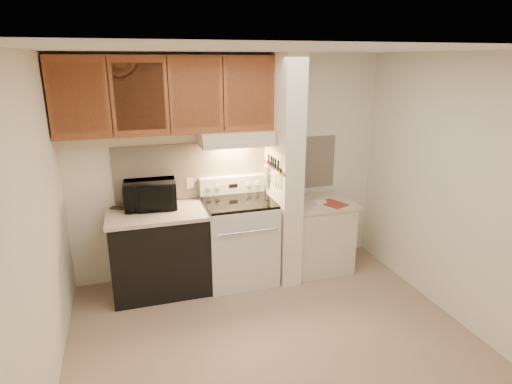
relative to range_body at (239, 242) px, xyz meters
name	(u,v)px	position (x,y,z in m)	size (l,w,h in m)	color
floor	(273,337)	(0.00, -1.16, -0.46)	(3.60, 3.60, 0.00)	tan
ceiling	(276,49)	(0.00, -1.16, 2.04)	(3.60, 3.60, 0.00)	white
wall_back	(231,167)	(0.00, 0.34, 0.79)	(3.60, 0.02, 2.50)	white
wall_left	(35,233)	(-1.80, -1.16, 0.79)	(0.02, 3.00, 2.50)	white
wall_right	(454,190)	(1.80, -1.16, 0.79)	(0.02, 3.00, 2.50)	white
backsplash	(231,168)	(0.00, 0.33, 0.78)	(2.60, 0.02, 0.63)	beige
range_body	(239,242)	(0.00, 0.00, 0.00)	(0.76, 0.65, 0.92)	silver
oven_window	(247,250)	(0.00, -0.32, 0.04)	(0.50, 0.01, 0.30)	black
oven_handle	(248,232)	(0.00, -0.35, 0.26)	(0.02, 0.02, 0.65)	silver
cooktop	(239,202)	(0.00, 0.00, 0.48)	(0.74, 0.64, 0.03)	black
range_backguard	(232,185)	(0.00, 0.28, 0.59)	(0.76, 0.08, 0.20)	silver
range_display	(233,186)	(0.00, 0.24, 0.59)	(0.10, 0.01, 0.04)	black
range_knob_left_outer	(209,188)	(-0.28, 0.24, 0.59)	(0.05, 0.05, 0.02)	silver
range_knob_left_inner	(218,187)	(-0.18, 0.24, 0.59)	(0.05, 0.05, 0.02)	silver
range_knob_right_inner	(248,184)	(0.18, 0.24, 0.59)	(0.05, 0.05, 0.02)	silver
range_knob_right_outer	(257,184)	(0.28, 0.24, 0.59)	(0.05, 0.05, 0.02)	silver
dishwasher_front	(160,253)	(-0.88, 0.01, -0.03)	(1.00, 0.63, 0.87)	black
left_countertop	(157,213)	(-0.88, 0.01, 0.43)	(1.04, 0.67, 0.04)	beige
spoon_rest	(122,208)	(-1.23, 0.21, 0.46)	(0.24, 0.08, 0.02)	black
teal_jar	(140,203)	(-1.04, 0.23, 0.49)	(0.08, 0.08, 0.09)	#235C60
outlet	(190,183)	(-0.48, 0.32, 0.64)	(0.08, 0.01, 0.12)	beige
microwave	(150,195)	(-0.93, 0.15, 0.60)	(0.53, 0.36, 0.30)	black
partition_pillar	(283,171)	(0.51, -0.01, 0.79)	(0.22, 0.70, 2.50)	white
pillar_trim	(273,167)	(0.39, -0.01, 0.84)	(0.01, 0.70, 0.04)	brown
knife_strip	(274,166)	(0.39, -0.06, 0.86)	(0.02, 0.42, 0.04)	black
knife_blade_a	(279,179)	(0.38, -0.23, 0.76)	(0.01, 0.04, 0.16)	silver
knife_handle_a	(278,165)	(0.38, -0.21, 0.91)	(0.02, 0.02, 0.10)	black
knife_blade_b	(276,178)	(0.38, -0.15, 0.75)	(0.01, 0.04, 0.18)	silver
knife_handle_b	(275,163)	(0.38, -0.12, 0.91)	(0.02, 0.02, 0.10)	black
knife_blade_c	(273,177)	(0.38, -0.05, 0.74)	(0.01, 0.04, 0.20)	silver
knife_handle_c	(273,162)	(0.38, -0.05, 0.91)	(0.02, 0.02, 0.10)	black
knife_blade_d	(271,173)	(0.38, 0.03, 0.76)	(0.01, 0.04, 0.16)	silver
knife_handle_d	(271,160)	(0.38, 0.02, 0.91)	(0.02, 0.02, 0.10)	black
knife_blade_e	(269,173)	(0.38, 0.10, 0.75)	(0.01, 0.04, 0.18)	silver
knife_handle_e	(269,159)	(0.38, 0.10, 0.91)	(0.02, 0.02, 0.10)	black
oven_mitt	(267,177)	(0.38, 0.17, 0.69)	(0.03, 0.09, 0.22)	slate
right_cab_base	(318,236)	(0.97, -0.01, -0.06)	(0.70, 0.60, 0.81)	beige
right_countertop	(319,203)	(0.97, -0.01, 0.37)	(0.74, 0.64, 0.04)	beige
red_folder	(333,204)	(1.07, -0.16, 0.39)	(0.21, 0.29, 0.01)	maroon
white_box	(319,202)	(0.92, -0.11, 0.41)	(0.14, 0.10, 0.04)	white
range_hood	(235,137)	(0.00, 0.12, 1.17)	(0.78, 0.44, 0.15)	beige
hood_lip	(240,145)	(0.00, -0.08, 1.12)	(0.78, 0.04, 0.06)	beige
upper_cabinets	(167,95)	(-0.69, 0.17, 1.62)	(2.18, 0.33, 0.77)	brown
cab_door_a	(79,98)	(-1.51, 0.01, 1.62)	(0.46, 0.01, 0.63)	brown
cab_gap_a	(110,98)	(-1.23, 0.01, 1.62)	(0.01, 0.01, 0.73)	black
cab_door_b	(140,97)	(-0.96, 0.01, 1.62)	(0.46, 0.01, 0.63)	brown
cab_gap_b	(169,96)	(-0.69, 0.01, 1.62)	(0.01, 0.01, 0.73)	black
cab_door_c	(196,96)	(-0.42, 0.01, 1.62)	(0.46, 0.01, 0.63)	brown
cab_gap_c	(223,95)	(-0.14, 0.01, 1.62)	(0.01, 0.01, 0.73)	black
cab_door_d	(249,94)	(0.13, 0.01, 1.62)	(0.46, 0.01, 0.63)	brown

